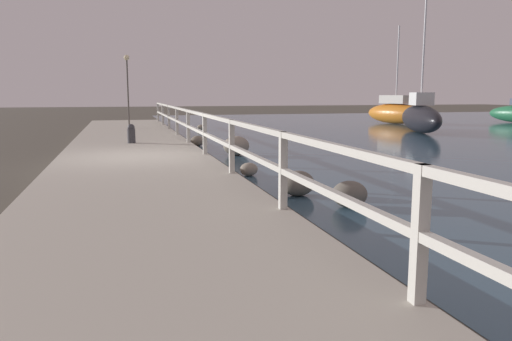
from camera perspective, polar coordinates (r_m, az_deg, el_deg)
ground_plane at (r=13.00m, az=-13.65°, el=0.39°), size 120.00×120.00×0.00m
dock_walkway at (r=12.98m, az=-13.67°, el=0.98°), size 3.79×36.00×0.27m
railing at (r=13.07m, az=-5.89°, el=5.05°), size 0.10×32.50×1.06m
boulder_upstream at (r=25.34m, az=-6.30°, el=4.90°), size 0.39×0.35×0.29m
boulder_mid_strip at (r=14.95m, az=-2.27°, el=2.83°), size 0.78×0.70×0.59m
boulder_downstream at (r=17.77m, az=-6.71°, el=3.37°), size 0.49×0.44×0.37m
boulder_water_edge at (r=9.08m, az=4.79°, el=-1.47°), size 0.62×0.55×0.46m
boulder_far_strip at (r=8.28m, az=10.65°, el=-2.68°), size 0.58×0.53×0.44m
boulder_near_dock at (r=11.25m, az=-0.82°, el=0.14°), size 0.40×0.36×0.30m
mooring_bollard at (r=16.50m, az=-14.07°, el=4.13°), size 0.25×0.25×0.61m
dock_lamp at (r=23.64m, az=-14.50°, el=10.39°), size 0.25×0.25×3.29m
sailboat_orange at (r=31.89m, az=15.67°, el=6.47°), size 2.47×4.71×5.84m
sailboat_black at (r=25.08m, az=18.28°, el=5.84°), size 3.09×5.96×7.82m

